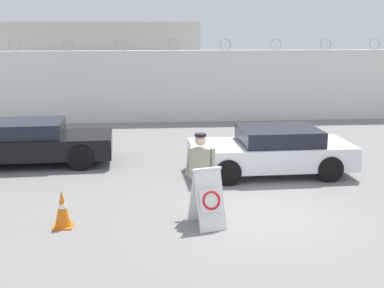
{
  "coord_description": "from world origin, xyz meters",
  "views": [
    {
      "loc": [
        -2.15,
        -10.47,
        3.9
      ],
      "look_at": [
        -1.09,
        1.99,
        1.09
      ],
      "focal_mm": 50.0,
      "sensor_mm": 36.0,
      "label": 1
    }
  ],
  "objects_px": {
    "security_guard": "(200,171)",
    "parked_car_front_coupe": "(32,142)",
    "barricade_sign": "(208,198)",
    "traffic_cone_near": "(62,209)",
    "parked_car_rear_sedan": "(272,151)"
  },
  "relations": [
    {
      "from": "parked_car_front_coupe",
      "to": "security_guard",
      "type": "bearing_deg",
      "value": -49.44
    },
    {
      "from": "traffic_cone_near",
      "to": "parked_car_front_coupe",
      "type": "xyz_separation_m",
      "value": [
        -1.59,
        5.04,
        0.26
      ]
    },
    {
      "from": "barricade_sign",
      "to": "parked_car_front_coupe",
      "type": "xyz_separation_m",
      "value": [
        -4.43,
        5.22,
        0.05
      ]
    },
    {
      "from": "parked_car_front_coupe",
      "to": "barricade_sign",
      "type": "bearing_deg",
      "value": -52.26
    },
    {
      "from": "parked_car_front_coupe",
      "to": "parked_car_rear_sedan",
      "type": "relative_size",
      "value": 1.04
    },
    {
      "from": "security_guard",
      "to": "parked_car_rear_sedan",
      "type": "height_order",
      "value": "security_guard"
    },
    {
      "from": "barricade_sign",
      "to": "parked_car_rear_sedan",
      "type": "relative_size",
      "value": 0.28
    },
    {
      "from": "parked_car_front_coupe",
      "to": "traffic_cone_near",
      "type": "bearing_deg",
      "value": -75.07
    },
    {
      "from": "barricade_sign",
      "to": "traffic_cone_near",
      "type": "xyz_separation_m",
      "value": [
        -2.84,
        0.18,
        -0.21
      ]
    },
    {
      "from": "security_guard",
      "to": "parked_car_front_coupe",
      "type": "height_order",
      "value": "security_guard"
    },
    {
      "from": "security_guard",
      "to": "parked_car_front_coupe",
      "type": "bearing_deg",
      "value": -28.15
    },
    {
      "from": "barricade_sign",
      "to": "traffic_cone_near",
      "type": "distance_m",
      "value": 2.85
    },
    {
      "from": "traffic_cone_near",
      "to": "parked_car_front_coupe",
      "type": "height_order",
      "value": "parked_car_front_coupe"
    },
    {
      "from": "barricade_sign",
      "to": "parked_car_front_coupe",
      "type": "bearing_deg",
      "value": 114.21
    },
    {
      "from": "barricade_sign",
      "to": "parked_car_front_coupe",
      "type": "distance_m",
      "value": 6.85
    }
  ]
}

